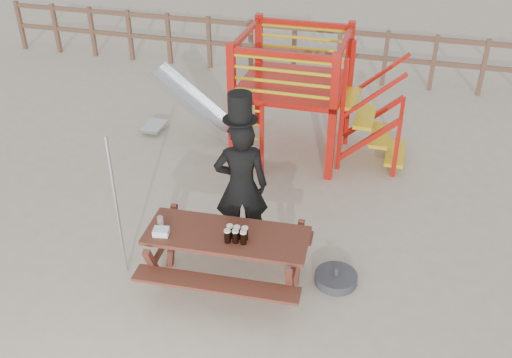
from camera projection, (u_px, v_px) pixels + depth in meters
The scene contains 10 objects.
ground at pixel (212, 280), 7.13m from camera, with size 60.00×60.00×0.00m, color #BDAD93.
back_fence at pixel (316, 46), 12.48m from camera, with size 15.09×0.09×1.20m.
playground_fort at pixel (288, 92), 9.48m from camera, with size 4.71×1.84×2.10m.
picnic_table at pixel (227, 252), 6.85m from camera, with size 2.01×1.45×0.75m.
man_with_hat at pixel (241, 183), 7.20m from camera, with size 0.79×0.63×2.22m.
metal_pole at pixel (117, 209), 6.76m from camera, with size 0.04×0.04×1.94m, color #B2B2B7.
parasol_base at pixel (336, 278), 7.07m from camera, with size 0.53×0.53×0.22m.
paper_bag at pixel (161, 232), 6.68m from camera, with size 0.18×0.14×0.08m, color white.
stout_pints at pixel (236, 234), 6.56m from camera, with size 0.26×0.18×0.17m.
empty_glasses at pixel (160, 223), 6.78m from camera, with size 0.08×0.08×0.15m.
Camera 1 is at (1.98, -5.06, 4.83)m, focal length 40.00 mm.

